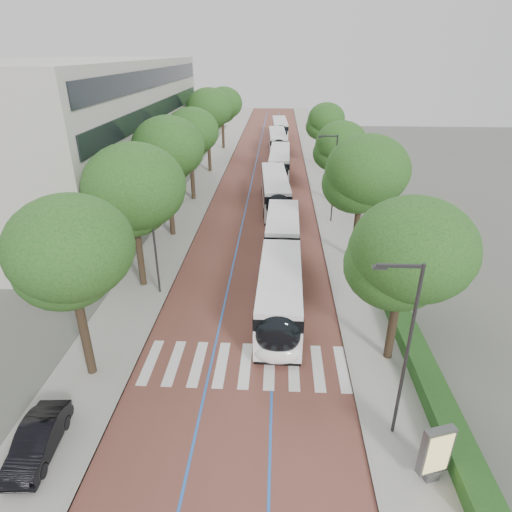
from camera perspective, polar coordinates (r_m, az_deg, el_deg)
The scene contains 23 objects.
ground at distance 22.22m, azimuth -2.15°, elevation -16.01°, with size 160.00×160.00×0.00m, color #51544C.
road at distance 58.42m, azimuth 1.30°, elevation 11.09°, with size 11.00×140.00×0.02m, color brown.
sidewalk_left at distance 59.10m, azimuth -6.13°, elevation 11.18°, with size 4.00×140.00×0.12m, color #9A9892.
sidewalk_right at distance 58.68m, azimuth 8.77°, elevation 10.92°, with size 4.00×140.00×0.12m, color #9A9892.
kerb_left at distance 58.84m, azimuth -4.27°, elevation 11.18°, with size 0.20×140.00×0.14m, color gray.
kerb_right at distance 58.52m, azimuth 6.89°, elevation 10.99°, with size 0.20×140.00×0.14m, color gray.
zebra_crossing at distance 22.95m, azimuth -1.42°, elevation -14.32°, with size 10.55×3.60×0.01m.
lane_line_left at distance 58.49m, azimuth -0.30°, elevation 11.13°, with size 0.12×126.00×0.01m, color blue.
lane_line_right at distance 58.40m, azimuth 2.90°, elevation 11.07°, with size 0.12×126.00×0.01m, color blue.
office_building at distance 49.88m, azimuth -22.92°, elevation 14.84°, with size 18.11×40.00×14.00m.
hedge at distance 23.05m, azimuth 21.82°, elevation -14.75°, with size 1.20×14.00×0.80m, color #1C4517.
streetlight_near at distance 17.50m, azimuth 19.18°, elevation -10.67°, with size 1.82×0.20×8.00m.
streetlight_far at distance 40.08m, azimuth 10.19°, elevation 10.94°, with size 1.82×0.20×8.00m.
lamp_post_left at distance 27.83m, azimuth -13.46°, elevation 2.46°, with size 0.14×0.14×8.00m, color #2F3032.
trees_left at distance 43.33m, azimuth -9.58°, elevation 14.85°, with size 6.35×60.67×10.08m.
trees_right at distance 37.04m, azimuth 12.55°, elevation 11.47°, with size 5.98×47.39×9.06m.
lead_bus at distance 29.04m, azimuth 3.36°, elevation -1.26°, with size 2.90×18.45×3.20m.
bus_queued_0 at distance 44.43m, azimuth 2.57°, elevation 8.49°, with size 3.28×12.53×3.20m.
bus_queued_1 at distance 56.35m, azimuth 3.16°, elevation 12.20°, with size 2.76×12.44×3.20m.
bus_queued_2 at distance 69.87m, azimuth 2.88°, elevation 14.86°, with size 3.03×12.49×3.20m.
bus_queued_3 at distance 82.59m, azimuth 3.20°, elevation 16.54°, with size 3.01×12.49×3.20m.
ad_panel at distance 18.54m, azimuth 22.79°, elevation -23.05°, with size 1.24×0.67×2.48m.
parked_car at distance 20.50m, azimuth -27.11°, elevation -21.04°, with size 1.37×3.93×1.30m, color black.
Camera 1 is at (1.67, -16.50, 14.80)m, focal length 30.00 mm.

